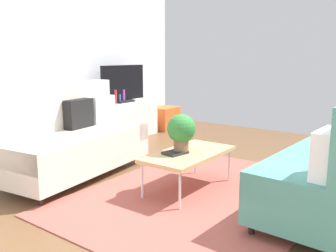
{
  "coord_description": "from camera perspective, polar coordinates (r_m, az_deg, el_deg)",
  "views": [
    {
      "loc": [
        -3.0,
        -1.92,
        1.42
      ],
      "look_at": [
        0.25,
        0.48,
        0.65
      ],
      "focal_mm": 38.83,
      "sensor_mm": 36.0,
      "label": 1
    }
  ],
  "objects": [
    {
      "name": "tv_console",
      "position": [
        6.44,
        -7.05,
        0.9
      ],
      "size": [
        1.4,
        0.44,
        0.64
      ],
      "primitive_type": "cube",
      "color": "silver",
      "rests_on": "ground_plane"
    },
    {
      "name": "couch_beige",
      "position": [
        4.54,
        -14.77,
        -1.95
      ],
      "size": [
        1.99,
        1.08,
        1.1
      ],
      "rotation": [
        0.0,
        0.0,
        3.27
      ],
      "color": "beige",
      "rests_on": "ground_plane"
    },
    {
      "name": "bottle_0",
      "position": [
        6.2,
        -8.29,
        4.57
      ],
      "size": [
        0.06,
        0.06,
        0.24
      ],
      "primitive_type": "cylinder",
      "color": "red",
      "rests_on": "tv_console"
    },
    {
      "name": "vase_0",
      "position": [
        6.02,
        -11.3,
        4.07
      ],
      "size": [
        0.12,
        0.12,
        0.19
      ],
      "primitive_type": "cylinder",
      "color": "#33B29E",
      "rests_on": "tv_console"
    },
    {
      "name": "tv",
      "position": [
        6.35,
        -7.05,
        6.5
      ],
      "size": [
        1.0,
        0.2,
        0.64
      ],
      "color": "black",
      "rests_on": "tv_console"
    },
    {
      "name": "storage_trunk",
      "position": [
        7.23,
        -0.46,
        1.25
      ],
      "size": [
        0.52,
        0.4,
        0.44
      ],
      "primitive_type": "cube",
      "color": "orange",
      "rests_on": "ground_plane"
    },
    {
      "name": "ground_plane",
      "position": [
        3.83,
        3.63,
        -10.96
      ],
      "size": [
        7.68,
        7.68,
        0.0
      ],
      "primitive_type": "plane",
      "color": "brown"
    },
    {
      "name": "bottle_1",
      "position": [
        6.28,
        -7.6,
        4.28
      ],
      "size": [
        0.05,
        0.05,
        0.15
      ],
      "primitive_type": "cylinder",
      "color": "#3359B2",
      "rests_on": "tv_console"
    },
    {
      "name": "coffee_table",
      "position": [
        3.89,
        3.28,
        -4.52
      ],
      "size": [
        1.1,
        0.56,
        0.42
      ],
      "color": "tan",
      "rests_on": "ground_plane"
    },
    {
      "name": "bottle_2",
      "position": [
        6.34,
        -7.0,
        4.7
      ],
      "size": [
        0.06,
        0.06,
        0.23
      ],
      "primitive_type": "cylinder",
      "color": "purple",
      "rests_on": "tv_console"
    },
    {
      "name": "table_book_0",
      "position": [
        3.81,
        1.14,
        -4.21
      ],
      "size": [
        0.27,
        0.22,
        0.02
      ],
      "primitive_type": "cube",
      "rotation": [
        0.0,
        0.0,
        -0.16
      ],
      "color": "#262626",
      "rests_on": "coffee_table"
    },
    {
      "name": "potted_plant",
      "position": [
        3.81,
        2.1,
        -0.72
      ],
      "size": [
        0.3,
        0.3,
        0.41
      ],
      "color": "brown",
      "rests_on": "coffee_table"
    },
    {
      "name": "area_rug",
      "position": [
        3.87,
        5.33,
        -10.66
      ],
      "size": [
        2.9,
        2.2,
        0.01
      ],
      "primitive_type": "cube",
      "color": "#9E4C42",
      "rests_on": "ground_plane"
    },
    {
      "name": "vase_1",
      "position": [
        6.14,
        -10.06,
        3.95
      ],
      "size": [
        0.12,
        0.12,
        0.13
      ],
      "primitive_type": "cylinder",
      "color": "#B24C4C",
      "rests_on": "tv_console"
    },
    {
      "name": "wall_far",
      "position": [
        5.59,
        -21.48,
        10.38
      ],
      "size": [
        6.4,
        0.12,
        2.9
      ],
      "primitive_type": "cube",
      "color": "silver",
      "rests_on": "ground_plane"
    }
  ]
}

